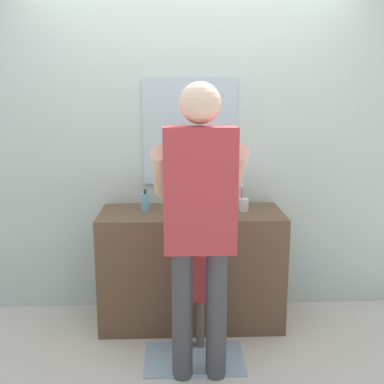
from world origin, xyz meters
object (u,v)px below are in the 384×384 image
Objects in this scene: soap_bottle at (145,202)px; child_toddler at (193,284)px; toothbrush_cup at (244,204)px; adult_parent at (200,208)px.

soap_bottle is 0.71m from child_toddler.
soap_bottle reaches higher than child_toddler.
toothbrush_cup is 0.26× the size of child_toddler.
adult_parent is (0.02, -0.30, 0.59)m from child_toddler.
child_toddler is (-0.38, -0.41, -0.44)m from toothbrush_cup.
child_toddler is 0.66m from adult_parent.
child_toddler is at bearing -52.52° from soap_bottle.
soap_bottle is at bearing 127.48° from child_toddler.
toothbrush_cup reaches higher than soap_bottle.
soap_bottle is at bearing 177.75° from toothbrush_cup.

